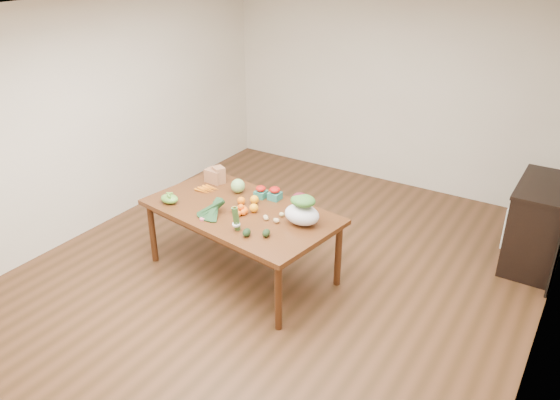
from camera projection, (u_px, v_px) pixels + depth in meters
The scene contains 26 objects.
floor at pixel (277, 276), 5.80m from camera, with size 6.00×6.00×0.00m, color brown.
ceiling at pixel (276, 10), 4.62m from camera, with size 5.00×6.00×0.02m, color white.
room_walls at pixel (276, 158), 5.21m from camera, with size 5.02×6.02×2.70m.
dining_table at pixel (242, 241), 5.72m from camera, with size 1.97×1.09×0.75m, color #572E14.
cabinet at pixel (537, 224), 5.86m from camera, with size 0.52×1.02×0.94m, color black.
dish_towel at pixel (507, 224), 5.69m from camera, with size 0.02×0.28×0.45m, color white.
paper_bag at pixel (215, 174), 6.13m from camera, with size 0.26×0.22×0.19m, color #A36C49, non-canonical shape.
cabbage at pixel (238, 186), 5.89m from camera, with size 0.15×0.15×0.15m, color #95C672.
strawberry_basket_a at pixel (261, 193), 5.79m from camera, with size 0.11×0.11×0.10m, color red, non-canonical shape.
strawberry_basket_b at pixel (275, 194), 5.75m from camera, with size 0.12×0.12×0.11m, color red, non-canonical shape.
orange_a at pixel (241, 201), 5.64m from camera, with size 0.08×0.08×0.08m, color orange.
orange_b at pixel (254, 200), 5.66m from camera, with size 0.09×0.09×0.09m, color orange.
orange_c at pixel (254, 208), 5.49m from camera, with size 0.09×0.09×0.09m, color #FFA80F.
mandarin_cluster at pixel (241, 208), 5.46m from camera, with size 0.18×0.18×0.10m, color #F05E0E, non-canonical shape.
carrots at pixel (207, 189), 5.96m from camera, with size 0.22×0.19×0.03m, color orange, non-canonical shape.
snap_pea_bag at pixel (169, 199), 5.68m from camera, with size 0.20×0.15×0.09m, color #5D9C35.
kale_bunch at pixel (209, 209), 5.38m from camera, with size 0.32×0.40×0.16m, color black, non-canonical shape.
asparagus_bundle at pixel (236, 219), 5.11m from camera, with size 0.08×0.08×0.25m, color #457133, non-canonical shape.
potato_a at pixel (266, 217), 5.36m from camera, with size 0.05×0.05×0.05m, color #D5B87B.
potato_b at pixel (266, 219), 5.34m from camera, with size 0.05×0.04×0.04m, color tan.
potato_c at pixel (275, 220), 5.31m from camera, with size 0.04×0.04×0.04m, color tan.
potato_d at pixel (282, 214), 5.41m from camera, with size 0.05×0.05×0.05m, color tan.
potato_e at pixel (277, 221), 5.29m from camera, with size 0.06×0.05×0.05m, color #D3B77A.
avocado_a at pixel (247, 232), 5.05m from camera, with size 0.07×0.11×0.07m, color black.
avocado_b at pixel (266, 233), 5.05m from camera, with size 0.07×0.10×0.07m, color black.
salad_bag at pixel (302, 211), 5.23m from camera, with size 0.35×0.27×0.27m, color white, non-canonical shape.
Camera 1 is at (2.61, -4.10, 3.27)m, focal length 35.00 mm.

